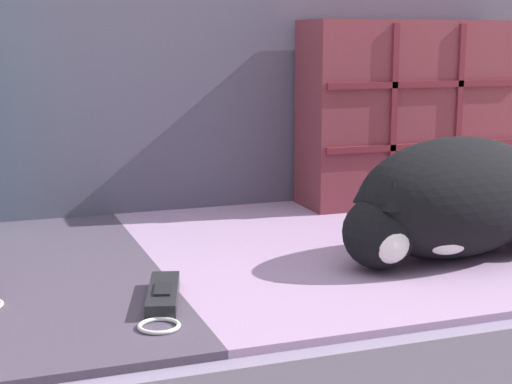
# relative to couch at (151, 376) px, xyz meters

# --- Properties ---
(couch) EXTENTS (1.97, 0.87, 0.39)m
(couch) POSITION_rel_couch_xyz_m (0.00, 0.00, 0.00)
(couch) COLOR gray
(couch) RESTS_ON ground_plane
(sofa_backrest) EXTENTS (1.93, 0.14, 0.45)m
(sofa_backrest) POSITION_rel_couch_xyz_m (0.00, 0.37, 0.43)
(sofa_backrest) COLOR #514C60
(sofa_backrest) RESTS_ON couch
(throw_pillow_quilted) EXTENTS (0.43, 0.14, 0.36)m
(throw_pillow_quilted) POSITION_rel_couch_xyz_m (0.58, 0.22, 0.38)
(throw_pillow_quilted) COLOR brown
(throw_pillow_quilted) RESTS_ON couch
(sleeping_cat) EXTENTS (0.40, 0.25, 0.18)m
(sleeping_cat) POSITION_rel_couch_xyz_m (0.42, -0.17, 0.28)
(sleeping_cat) COLOR black
(sleeping_cat) RESTS_ON couch
(game_remote_near) EXTENTS (0.09, 0.19, 0.02)m
(game_remote_near) POSITION_rel_couch_xyz_m (-0.03, -0.23, 0.21)
(game_remote_near) COLOR black
(game_remote_near) RESTS_ON couch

